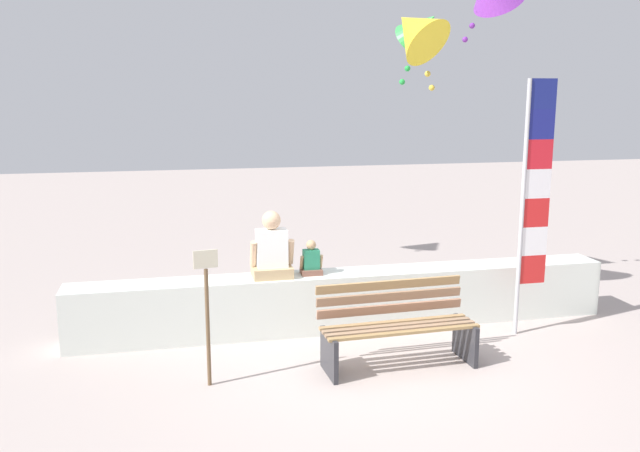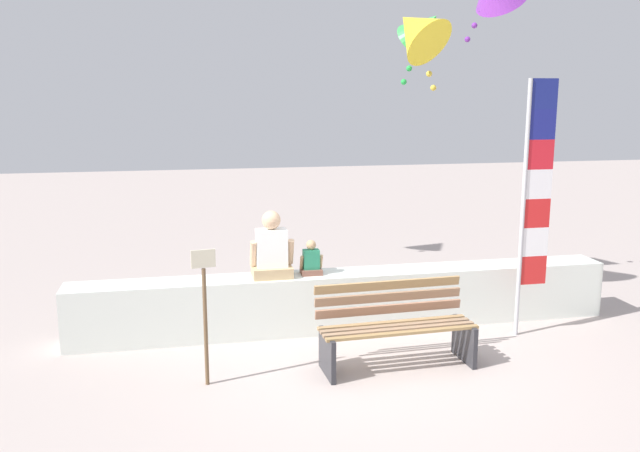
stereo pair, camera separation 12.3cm
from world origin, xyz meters
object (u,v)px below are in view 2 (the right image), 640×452
(kite_yellow, at_px, (416,30))
(kite_green, at_px, (425,29))
(person_adult, at_px, (272,251))
(park_bench, at_px, (395,328))
(person_child, at_px, (311,261))
(flag_banner, at_px, (533,194))
(sign_post, at_px, (205,307))

(kite_yellow, bearing_deg, kite_green, 60.29)
(person_adult, bearing_deg, kite_yellow, 16.75)
(person_adult, bearing_deg, park_bench, -47.11)
(park_bench, bearing_deg, person_child, 118.42)
(flag_banner, distance_m, kite_yellow, 2.56)
(person_child, relative_size, kite_yellow, 0.36)
(kite_green, bearing_deg, flag_banner, -69.44)
(person_adult, distance_m, kite_green, 3.78)
(person_adult, distance_m, kite_yellow, 3.36)
(flag_banner, xyz_separation_m, sign_post, (-3.87, -0.67, -0.91))
(park_bench, bearing_deg, sign_post, -177.24)
(kite_yellow, bearing_deg, person_child, -158.25)
(person_adult, distance_m, sign_post, 1.61)
(sign_post, bearing_deg, person_child, 45.27)
(person_adult, xyz_separation_m, kite_yellow, (1.97, 0.59, 2.66))
(flag_banner, relative_size, kite_yellow, 2.54)
(park_bench, distance_m, flag_banner, 2.34)
(kite_green, bearing_deg, park_bench, -115.20)
(park_bench, distance_m, person_child, 1.50)
(person_adult, xyz_separation_m, sign_post, (-0.85, -1.35, -0.21))
(flag_banner, height_order, kite_yellow, kite_yellow)
(kite_green, bearing_deg, person_adult, -152.64)
(flag_banner, height_order, kite_green, kite_green)
(sign_post, bearing_deg, kite_green, 38.80)
(person_child, distance_m, flag_banner, 2.75)
(kite_yellow, bearing_deg, person_adult, -163.25)
(person_child, distance_m, sign_post, 1.90)
(person_adult, bearing_deg, flag_banner, -12.63)
(kite_yellow, bearing_deg, park_bench, -113.65)
(sign_post, bearing_deg, flag_banner, 9.85)
(park_bench, xyz_separation_m, kite_green, (1.15, 2.45, 3.35))
(person_adult, distance_m, flag_banner, 3.17)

